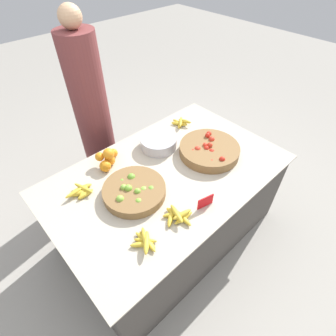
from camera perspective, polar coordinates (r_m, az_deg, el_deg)
name	(u,v)px	position (r m, az deg, el deg)	size (l,w,h in m)	color
ground_plane	(168,229)	(2.42, 0.00, -13.06)	(12.00, 12.00, 0.00)	#A39E93
market_table	(168,204)	(2.13, 0.00, -7.85)	(1.70, 1.08, 0.71)	#4C4742
lime_bowl	(134,191)	(1.73, -7.31, -4.93)	(0.41, 0.41, 0.09)	olive
tomato_basket	(209,150)	(2.02, 8.95, 3.90)	(0.46, 0.46, 0.11)	olive
orange_pile	(108,159)	(1.94, -13.02, 2.01)	(0.20, 0.16, 0.14)	orange
metal_bowl	(159,142)	(2.06, -2.07, 5.62)	(0.29, 0.29, 0.09)	#B7B7BF
price_sign	(205,202)	(1.66, 8.14, -7.29)	(0.11, 0.03, 0.09)	red
banana_bunch_back_center	(82,191)	(1.82, -18.31, -4.80)	(0.19, 0.16, 0.05)	gold
banana_bunch_front_right	(145,241)	(1.51, -4.96, -15.59)	(0.14, 0.17, 0.06)	gold
banana_bunch_front_center	(181,123)	(2.32, 2.75, 9.80)	(0.14, 0.17, 0.06)	gold
banana_bunch_middle_left	(177,216)	(1.60, 2.05, -10.30)	(0.19, 0.19, 0.06)	gold
vendor_person	(94,120)	(2.38, -15.83, 10.05)	(0.29, 0.29, 1.64)	brown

